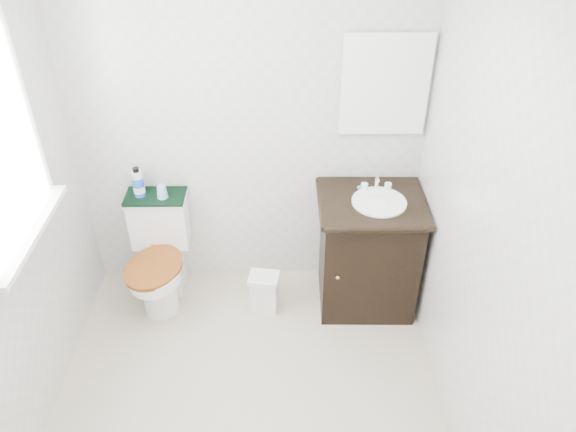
{
  "coord_description": "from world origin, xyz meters",
  "views": [
    {
      "loc": [
        0.21,
        -1.94,
        2.72
      ],
      "look_at": [
        0.24,
        0.75,
        0.81
      ],
      "focal_mm": 35.0,
      "sensor_mm": 36.0,
      "label": 1
    }
  ],
  "objects_px": {
    "toilet": "(160,258)",
    "vanity": "(368,250)",
    "mouthwash_bottle": "(138,183)",
    "cup": "(162,192)",
    "trash_bin": "(264,292)"
  },
  "relations": [
    {
      "from": "trash_bin",
      "to": "cup",
      "type": "height_order",
      "value": "cup"
    },
    {
      "from": "vanity",
      "to": "cup",
      "type": "xyz_separation_m",
      "value": [
        -1.32,
        0.16,
        0.36
      ]
    },
    {
      "from": "toilet",
      "to": "vanity",
      "type": "relative_size",
      "value": 0.79
    },
    {
      "from": "vanity",
      "to": "trash_bin",
      "type": "distance_m",
      "value": 0.75
    },
    {
      "from": "vanity",
      "to": "mouthwash_bottle",
      "type": "bearing_deg",
      "value": 172.83
    },
    {
      "from": "mouthwash_bottle",
      "to": "cup",
      "type": "height_order",
      "value": "mouthwash_bottle"
    },
    {
      "from": "toilet",
      "to": "cup",
      "type": "relative_size",
      "value": 8.38
    },
    {
      "from": "toilet",
      "to": "vanity",
      "type": "distance_m",
      "value": 1.38
    },
    {
      "from": "toilet",
      "to": "cup",
      "type": "bearing_deg",
      "value": 59.58
    },
    {
      "from": "toilet",
      "to": "trash_bin",
      "type": "bearing_deg",
      "value": -12.17
    },
    {
      "from": "trash_bin",
      "to": "cup",
      "type": "bearing_deg",
      "value": 159.19
    },
    {
      "from": "vanity",
      "to": "mouthwash_bottle",
      "type": "xyz_separation_m",
      "value": [
        -1.47,
        0.19,
        0.41
      ]
    },
    {
      "from": "toilet",
      "to": "mouthwash_bottle",
      "type": "bearing_deg",
      "value": 128.5
    },
    {
      "from": "trash_bin",
      "to": "mouthwash_bottle",
      "type": "distance_m",
      "value": 1.08
    },
    {
      "from": "mouthwash_bottle",
      "to": "cup",
      "type": "relative_size",
      "value": 2.35
    }
  ]
}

